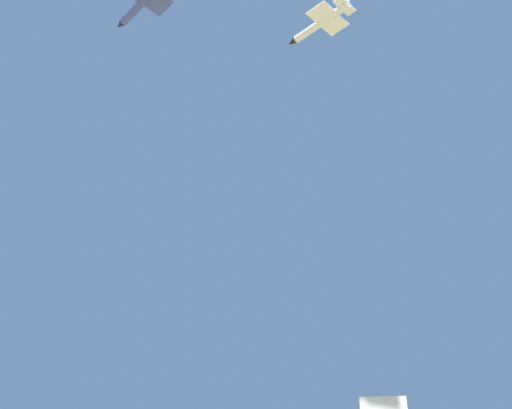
{
  "coord_description": "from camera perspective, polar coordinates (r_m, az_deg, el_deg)",
  "views": [
    {
      "loc": [
        1.0,
        86.18,
        1.7
      ],
      "look_at": [
        -0.36,
        20.62,
        37.5
      ],
      "focal_mm": 39.66,
      "sensor_mm": 36.0,
      "label": 1
    }
  ],
  "objects": [
    {
      "name": "chase_jet_lead",
      "position": [
        115.86,
        6.61,
        17.78
      ],
      "size": [
        12.78,
        12.89,
        4.0
      ],
      "rotation": [
        0.0,
        0.0,
        -0.79
      ],
      "color": "silver"
    },
    {
      "name": "chase_jet_left_wing",
      "position": [
        107.43,
        -11.34,
        19.48
      ],
      "size": [
        12.36,
        13.27,
        4.0
      ],
      "rotation": [
        0.0,
        0.0,
        -0.84
      ],
      "color": "#38478C"
    }
  ]
}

